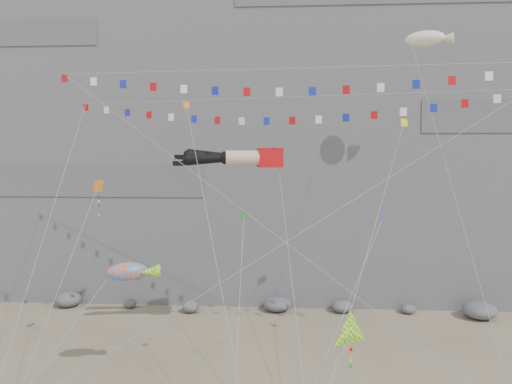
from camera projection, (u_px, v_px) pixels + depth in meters
The scene contains 13 objects.
cliff at pixel (281, 66), 59.44m from camera, with size 80.00×28.00×50.00m, color slate.
talus_boulders at pixel (277, 304), 46.41m from camera, with size 60.00×3.00×1.20m, color slate, non-canonical shape.
legs_kite at pixel (240, 158), 35.31m from camera, with size 9.52×17.16×21.48m.
flag_banner_upper at pixel (279, 98), 35.61m from camera, with size 31.44×15.77×26.90m.
flag_banner_lower at pixel (296, 69), 31.67m from camera, with size 31.59×8.53×24.69m.
harlequin_kite at pixel (98, 187), 32.55m from camera, with size 3.59×7.55×14.43m.
fish_windsock at pixel (127, 272), 30.81m from camera, with size 7.37×7.08×10.75m.
delta_kite at pixel (351, 333), 25.49m from camera, with size 4.31×4.45×7.49m.
blimp_windsock at pixel (425, 39), 39.00m from camera, with size 4.22×16.17×27.84m.
small_kite_a at pixel (188, 112), 34.69m from camera, with size 6.40×14.06×23.19m.
small_kite_b at pixel (381, 222), 34.22m from camera, with size 7.09×11.62×16.30m.
small_kite_c at pixel (244, 221), 29.34m from camera, with size 0.99×7.97×13.14m.
small_kite_d at pixel (403, 127), 35.70m from camera, with size 8.12×15.31×23.51m.
Camera 1 is at (0.89, -28.49, 14.65)m, focal length 35.00 mm.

